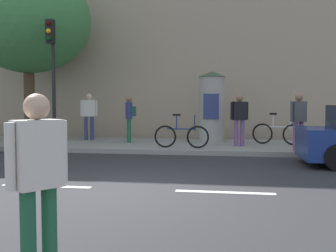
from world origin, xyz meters
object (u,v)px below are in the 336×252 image
object	(u,v)px
traffic_light	(52,62)
pedestrian_in_light_jacket	(38,172)
street_tree	(28,20)
bicycle_upright	(181,136)
poster_column	(212,106)
pedestrian_in_dark_shirt	(89,112)
pedestrian_with_backpack	(239,116)
pedestrian_with_bag	(129,114)
bicycle_leaning	(278,133)
pedestrian_near_pole	(299,117)

from	to	relation	value
traffic_light	pedestrian_in_light_jacket	world-z (taller)	traffic_light
street_tree	pedestrian_in_light_jacket	world-z (taller)	street_tree
traffic_light	bicycle_upright	world-z (taller)	traffic_light
poster_column	pedestrian_in_dark_shirt	size ratio (longest dim) A/B	1.43
traffic_light	poster_column	bearing A→B (deg)	25.21
street_tree	pedestrian_in_dark_shirt	xyz separation A→B (m)	(2.12, 0.65, -3.45)
street_tree	pedestrian_with_backpack	xyz separation A→B (m)	(7.86, -0.76, -3.52)
street_tree	pedestrian_with_backpack	bearing A→B (deg)	-5.56
pedestrian_with_bag	pedestrian_in_light_jacket	bearing A→B (deg)	-79.65
poster_column	pedestrian_with_backpack	world-z (taller)	poster_column
street_tree	bicycle_leaning	size ratio (longest dim) A/B	3.82
street_tree	pedestrian_in_light_jacket	bearing A→B (deg)	-62.00
poster_column	traffic_light	bearing A→B (deg)	-154.79
traffic_light	pedestrian_in_dark_shirt	xyz separation A→B (m)	(0.27, 2.63, -1.69)
pedestrian_with_bag	bicycle_leaning	bearing A→B (deg)	1.22
traffic_light	pedestrian_with_bag	world-z (taller)	traffic_light
pedestrian_in_light_jacket	poster_column	bearing A→B (deg)	85.45
traffic_light	poster_column	world-z (taller)	traffic_light
pedestrian_with_backpack	bicycle_upright	world-z (taller)	pedestrian_with_backpack
traffic_light	pedestrian_near_pole	distance (m)	7.96
traffic_light	pedestrian_in_light_jacket	xyz separation A→B (m)	(4.11, -9.22, -1.92)
pedestrian_in_light_jacket	pedestrian_with_bag	bearing A→B (deg)	100.35
pedestrian_with_bag	bicycle_leaning	size ratio (longest dim) A/B	1.00
pedestrian_with_bag	pedestrian_near_pole	xyz separation A→B (m)	(5.67, -1.64, 0.00)
traffic_light	poster_column	size ratio (longest dim) A/B	1.59
street_tree	pedestrian_with_backpack	size ratio (longest dim) A/B	3.80
poster_column	pedestrian_with_bag	distance (m)	3.00
traffic_light	pedestrian_with_bag	bearing A→B (deg)	41.63
pedestrian_near_pole	poster_column	bearing A→B (deg)	141.65
street_tree	bicycle_leaning	world-z (taller)	street_tree
pedestrian_with_bag	street_tree	bearing A→B (deg)	178.17
pedestrian_with_bag	pedestrian_with_backpack	distance (m)	3.97
pedestrian_near_pole	pedestrian_with_backpack	bearing A→B (deg)	150.15
poster_column	pedestrian_in_dark_shirt	world-z (taller)	poster_column
street_tree	pedestrian_in_dark_shirt	bearing A→B (deg)	17.10
pedestrian_with_backpack	pedestrian_in_light_jacket	bearing A→B (deg)	-100.31
bicycle_leaning	pedestrian_with_bag	bearing A→B (deg)	-178.78
traffic_light	pedestrian_with_backpack	size ratio (longest dim) A/B	2.38
traffic_light	poster_column	xyz separation A→B (m)	(5.04, 2.37, -1.46)
pedestrian_in_dark_shirt	pedestrian_with_bag	xyz separation A→B (m)	(1.82, -0.78, -0.07)
traffic_light	street_tree	xyz separation A→B (m)	(-1.84, 1.98, 1.77)
bicycle_upright	pedestrian_near_pole	bearing A→B (deg)	-2.70
pedestrian_with_bag	bicycle_upright	size ratio (longest dim) A/B	0.96
street_tree	pedestrian_with_backpack	world-z (taller)	street_tree
street_tree	bicycle_leaning	distance (m)	10.07
pedestrian_near_pole	street_tree	bearing A→B (deg)	169.58
pedestrian_near_pole	bicycle_upright	distance (m)	3.64
poster_column	bicycle_leaning	distance (m)	2.50
pedestrian_in_dark_shirt	pedestrian_near_pole	world-z (taller)	pedestrian_in_dark_shirt
street_tree	bicycle_upright	world-z (taller)	street_tree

